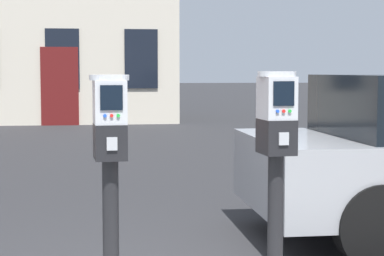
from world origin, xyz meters
name	(u,v)px	position (x,y,z in m)	size (l,w,h in m)	color
parking_meter_near_kerb	(110,148)	(-0.38, -0.30, 1.03)	(0.23, 0.26, 1.29)	black
parking_meter_twin_adjacent	(276,144)	(0.55, -0.30, 1.04)	(0.23, 0.26, 1.31)	black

